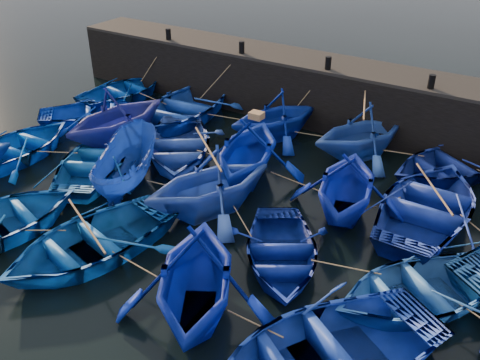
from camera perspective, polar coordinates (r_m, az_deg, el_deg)
The scene contains 30 objects.
ground at distance 15.48m, azimuth -6.44°, elevation -7.25°, with size 120.00×120.00×0.00m, color black.
quay_wall at distance 22.92m, azimuth 9.99°, elevation 8.90°, with size 26.00×2.50×2.50m, color black.
quay_top at distance 22.50m, azimuth 10.28°, elevation 12.01°, with size 26.00×2.50×0.12m, color black.
bollard_0 at distance 25.68m, azimuth -7.65°, elevation 15.17°, with size 0.24×0.24×0.50m, color black.
bollard_1 at distance 23.40m, azimuth 0.18°, elevation 13.97°, with size 0.24×0.24×0.50m, color black.
bollard_2 at distance 21.61m, azimuth 9.38°, elevation 12.22°, with size 0.24×0.24×0.50m, color black.
bollard_3 at distance 20.46m, azimuth 19.76°, elevation 9.84°, with size 0.24×0.24×0.50m, color black.
boat_0 at distance 25.93m, azimuth -12.28°, elevation 9.33°, with size 3.26×4.56×0.95m, color navy.
boat_1 at distance 23.20m, azimuth -6.17°, elevation 7.71°, with size 4.14×5.78×1.20m, color #143CA9.
boat_2 at distance 21.18m, azimuth 3.76°, elevation 6.89°, with size 3.40×3.94×2.07m, color #0B279A.
boat_3 at distance 20.17m, azimuth 12.79°, elevation 5.07°, with size 3.51×4.07×2.14m, color #254BAB.
boat_4 at distance 20.02m, azimuth 21.45°, elevation 1.61°, with size 3.43×4.80×0.99m, color navy.
boat_6 at distance 23.70m, azimuth -15.21°, elevation 6.97°, with size 3.27×4.57×0.95m, color #042EAC.
boat_7 at distance 21.21m, azimuth -13.04°, elevation 6.63°, with size 3.89×4.51×2.37m, color navy.
boat_8 at distance 20.04m, azimuth -6.69°, elevation 3.73°, with size 3.61×5.05×1.05m, color #254291.
boat_9 at distance 18.15m, azimuth 0.89°, elevation 3.35°, with size 3.87×4.49×2.37m, color #05209D.
boat_10 at distance 16.57m, azimuth 11.41°, elevation -0.40°, with size 3.61×4.18×2.20m, color #0C209F.
boat_11 at distance 17.18m, azimuth 19.59°, elevation -2.52°, with size 4.01×5.61×1.16m, color navy.
boat_13 at distance 21.50m, azimuth -22.64°, elevation 3.30°, with size 3.41×4.76×0.99m, color #003CA0.
boat_14 at distance 19.54m, azimuth -15.13°, elevation 1.99°, with size 3.38×4.72×0.98m, color #0F4F91.
boat_15 at distance 18.20m, azimuth -12.11°, elevation 1.46°, with size 1.62×4.31×1.67m, color #183DA1.
boat_16 at distance 16.33m, azimuth -3.33°, elevation -0.19°, with size 3.69×4.28×2.25m, color blue.
boat_17 at distance 14.57m, azimuth 4.36°, elevation -7.70°, with size 2.97×4.15×0.86m, color navy.
boat_18 at distance 14.00m, azimuth 18.32°, elevation -11.04°, with size 3.27×4.57×0.95m, color #245AAD.
boat_22 at distance 15.34m, azimuth -15.84°, elevation -6.31°, with size 3.64×5.09×1.06m, color #0A488F.
boat_23 at distance 12.68m, azimuth -4.81°, elevation -10.17°, with size 3.80×4.41×2.32m, color #041A95.
boat_24 at distance 11.86m, azimuth 8.69°, elevation -17.86°, with size 4.04×5.65×1.17m, color navy.
wooden_crate at distance 17.47m, azimuth 1.77°, elevation 6.91°, with size 0.44×0.37×0.22m, color #9C6F44.
mooring_ropes at distance 18.49m, azimuth 2.87°, elevation 2.76°, with size 17.67×11.99×2.10m.
loose_oars at distance 16.31m, azimuth 4.48°, elevation 1.98°, with size 9.66×11.77×1.26m.
Camera 1 is at (8.04, -9.40, 9.30)m, focal length 40.00 mm.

